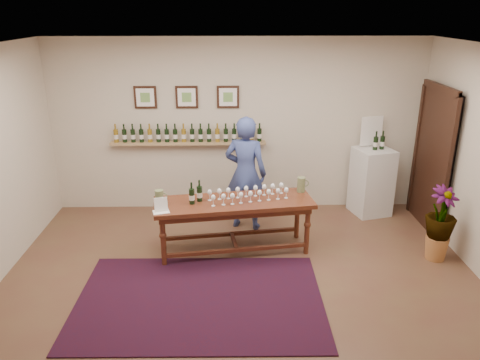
{
  "coord_description": "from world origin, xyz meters",
  "views": [
    {
      "loc": [
        -0.13,
        -4.89,
        3.21
      ],
      "look_at": [
        0.0,
        0.8,
        1.1
      ],
      "focal_mm": 35.0,
      "sensor_mm": 36.0,
      "label": 1
    }
  ],
  "objects_px": {
    "tasting_table": "(234,208)",
    "potted_plant": "(440,224)",
    "display_pedestal": "(371,181)",
    "person": "(246,173)"
  },
  "relations": [
    {
      "from": "tasting_table",
      "to": "potted_plant",
      "type": "height_order",
      "value": "potted_plant"
    },
    {
      "from": "tasting_table",
      "to": "display_pedestal",
      "type": "relative_size",
      "value": 2.03
    },
    {
      "from": "tasting_table",
      "to": "person",
      "type": "xyz_separation_m",
      "value": [
        0.18,
        0.77,
        0.23
      ]
    },
    {
      "from": "tasting_table",
      "to": "person",
      "type": "distance_m",
      "value": 0.83
    },
    {
      "from": "tasting_table",
      "to": "display_pedestal",
      "type": "xyz_separation_m",
      "value": [
        2.25,
        1.25,
        -0.1
      ]
    },
    {
      "from": "tasting_table",
      "to": "display_pedestal",
      "type": "distance_m",
      "value": 2.58
    },
    {
      "from": "display_pedestal",
      "to": "person",
      "type": "height_order",
      "value": "person"
    },
    {
      "from": "display_pedestal",
      "to": "potted_plant",
      "type": "relative_size",
      "value": 1.23
    },
    {
      "from": "display_pedestal",
      "to": "potted_plant",
      "type": "distance_m",
      "value": 1.61
    },
    {
      "from": "potted_plant",
      "to": "display_pedestal",
      "type": "bearing_deg",
      "value": 106.97
    }
  ]
}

